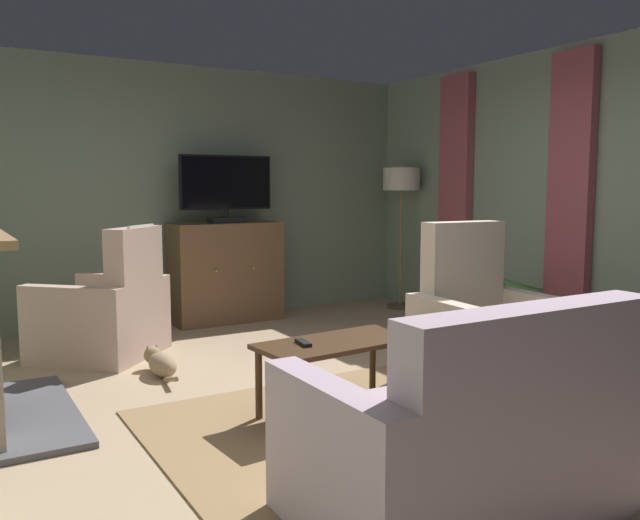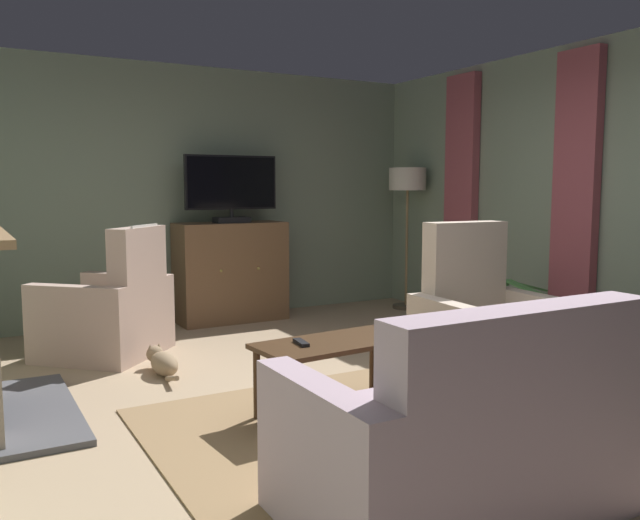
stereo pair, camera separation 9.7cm
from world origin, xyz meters
The scene contains 16 objects.
ground_plane centered at (0.00, 0.00, -0.02)m, with size 5.76×7.10×0.04m, color tan.
wall_back centered at (0.00, 3.30, 1.35)m, with size 5.76×0.10×2.70m, color gray.
wall_right_with_window centered at (2.63, 0.00, 1.35)m, with size 0.10×7.10×2.70m, color gray.
curtain_panel_near centered at (2.52, 0.41, 1.49)m, with size 0.10×0.44×2.27m, color #A34C56.
curtain_panel_far centered at (2.52, 1.91, 1.49)m, with size 0.10×0.44×2.27m, color #A34C56.
rug_central centered at (-0.26, -0.41, 0.01)m, with size 2.39×2.06×0.01m, color #8E704C.
tv_cabinet centered at (0.25, 2.95, 0.50)m, with size 1.15×0.53×1.05m.
television centered at (0.25, 2.90, 1.43)m, with size 1.00×0.20×0.70m.
coffee_table centered at (-0.26, -0.10, 0.42)m, with size 1.04×0.56×0.48m.
tv_remote centered at (-0.49, -0.09, 0.49)m, with size 0.17×0.05×0.02m, color black.
sofa_floral centered at (-0.38, -1.46, 0.33)m, with size 1.58×0.89×0.97m.
armchair_beside_cabinet centered at (-1.20, 2.09, 0.35)m, with size 1.25×1.25×1.12m.
armchair_facing_sofa centered at (1.05, -0.08, 0.35)m, with size 0.98×0.96×1.17m.
potted_plant_on_hearth_side centered at (2.05, 0.74, 0.16)m, with size 0.74×0.83×0.60m.
cat centered at (-0.96, 1.30, 0.09)m, with size 0.20×0.69×0.20m.
floor_lamp centered at (2.31, 2.60, 1.39)m, with size 0.43×0.43×1.65m.
Camera 1 is at (-2.37, -3.48, 1.43)m, focal length 36.48 mm.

